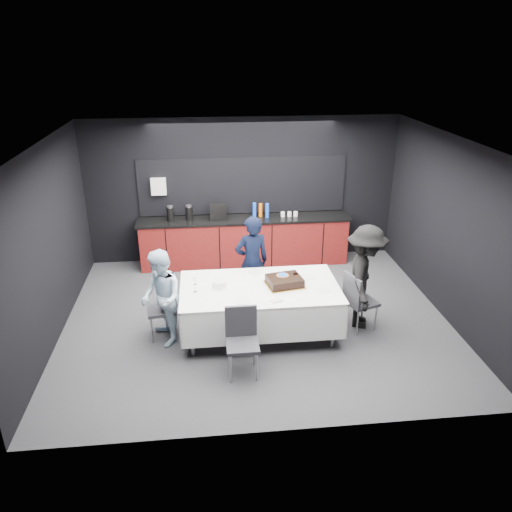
{
  "coord_description": "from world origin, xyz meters",
  "views": [
    {
      "loc": [
        -0.75,
        -6.86,
        4.1
      ],
      "look_at": [
        0.0,
        0.1,
        1.05
      ],
      "focal_mm": 35.0,
      "sensor_mm": 36.0,
      "label": 1
    }
  ],
  "objects_px": {
    "person_right": "(365,277)",
    "person_left": "(161,298)",
    "chair_near": "(242,336)",
    "plate_stack": "(220,284)",
    "champagne_flute": "(195,282)",
    "chair_right": "(357,298)",
    "cake_assembly": "(285,281)",
    "party_table": "(260,295)",
    "chair_left": "(167,304)",
    "person_center": "(252,262)"
  },
  "relations": [
    {
      "from": "chair_right",
      "to": "person_left",
      "type": "height_order",
      "value": "person_left"
    },
    {
      "from": "party_table",
      "to": "plate_stack",
      "type": "bearing_deg",
      "value": 175.29
    },
    {
      "from": "chair_right",
      "to": "party_table",
      "type": "bearing_deg",
      "value": 177.74
    },
    {
      "from": "plate_stack",
      "to": "person_left",
      "type": "height_order",
      "value": "person_left"
    },
    {
      "from": "person_center",
      "to": "person_left",
      "type": "relative_size",
      "value": 1.09
    },
    {
      "from": "champagne_flute",
      "to": "chair_left",
      "type": "xyz_separation_m",
      "value": [
        -0.43,
        0.14,
        -0.4
      ]
    },
    {
      "from": "plate_stack",
      "to": "chair_left",
      "type": "bearing_deg",
      "value": 178.39
    },
    {
      "from": "champagne_flute",
      "to": "plate_stack",
      "type": "bearing_deg",
      "value": 18.22
    },
    {
      "from": "cake_assembly",
      "to": "champagne_flute",
      "type": "bearing_deg",
      "value": -176.66
    },
    {
      "from": "chair_near",
      "to": "chair_left",
      "type": "bearing_deg",
      "value": 136.05
    },
    {
      "from": "cake_assembly",
      "to": "person_right",
      "type": "height_order",
      "value": "person_right"
    },
    {
      "from": "party_table",
      "to": "chair_near",
      "type": "xyz_separation_m",
      "value": [
        -0.34,
        -0.92,
        -0.11
      ]
    },
    {
      "from": "chair_near",
      "to": "party_table",
      "type": "bearing_deg",
      "value": 69.7
    },
    {
      "from": "cake_assembly",
      "to": "chair_right",
      "type": "height_order",
      "value": "cake_assembly"
    },
    {
      "from": "person_center",
      "to": "person_left",
      "type": "xyz_separation_m",
      "value": [
        -1.4,
        -0.97,
        -0.06
      ]
    },
    {
      "from": "person_right",
      "to": "person_left",
      "type": "bearing_deg",
      "value": 111.35
    },
    {
      "from": "chair_near",
      "to": "person_center",
      "type": "relative_size",
      "value": 0.59
    },
    {
      "from": "chair_near",
      "to": "plate_stack",
      "type": "bearing_deg",
      "value": 104.1
    },
    {
      "from": "chair_left",
      "to": "party_table",
      "type": "bearing_deg",
      "value": -2.94
    },
    {
      "from": "party_table",
      "to": "cake_assembly",
      "type": "relative_size",
      "value": 3.89
    },
    {
      "from": "plate_stack",
      "to": "champagne_flute",
      "type": "relative_size",
      "value": 0.92
    },
    {
      "from": "champagne_flute",
      "to": "person_left",
      "type": "xyz_separation_m",
      "value": [
        -0.49,
        -0.02,
        -0.22
      ]
    },
    {
      "from": "party_table",
      "to": "cake_assembly",
      "type": "xyz_separation_m",
      "value": [
        0.37,
        0.01,
        0.2
      ]
    },
    {
      "from": "chair_left",
      "to": "chair_near",
      "type": "bearing_deg",
      "value": -43.95
    },
    {
      "from": "plate_stack",
      "to": "chair_left",
      "type": "relative_size",
      "value": 0.22
    },
    {
      "from": "chair_left",
      "to": "person_right",
      "type": "distance_m",
      "value": 2.98
    },
    {
      "from": "party_table",
      "to": "plate_stack",
      "type": "relative_size",
      "value": 11.3
    },
    {
      "from": "cake_assembly",
      "to": "person_left",
      "type": "xyz_separation_m",
      "value": [
        -1.79,
        -0.1,
        -0.13
      ]
    },
    {
      "from": "party_table",
      "to": "chair_right",
      "type": "relative_size",
      "value": 2.51
    },
    {
      "from": "person_center",
      "to": "person_right",
      "type": "height_order",
      "value": "person_right"
    },
    {
      "from": "chair_left",
      "to": "chair_right",
      "type": "bearing_deg",
      "value": -2.59
    },
    {
      "from": "cake_assembly",
      "to": "person_left",
      "type": "height_order",
      "value": "person_left"
    },
    {
      "from": "cake_assembly",
      "to": "person_left",
      "type": "distance_m",
      "value": 1.8
    },
    {
      "from": "cake_assembly",
      "to": "person_right",
      "type": "xyz_separation_m",
      "value": [
        1.23,
        0.07,
        -0.03
      ]
    },
    {
      "from": "cake_assembly",
      "to": "chair_right",
      "type": "xyz_separation_m",
      "value": [
        1.1,
        -0.07,
        -0.31
      ]
    },
    {
      "from": "cake_assembly",
      "to": "plate_stack",
      "type": "bearing_deg",
      "value": 177.56
    },
    {
      "from": "cake_assembly",
      "to": "person_center",
      "type": "relative_size",
      "value": 0.38
    },
    {
      "from": "plate_stack",
      "to": "chair_left",
      "type": "distance_m",
      "value": 0.84
    },
    {
      "from": "party_table",
      "to": "champagne_flute",
      "type": "distance_m",
      "value": 0.99
    },
    {
      "from": "plate_stack",
      "to": "person_right",
      "type": "height_order",
      "value": "person_right"
    },
    {
      "from": "plate_stack",
      "to": "chair_left",
      "type": "xyz_separation_m",
      "value": [
        -0.78,
        0.02,
        -0.3
      ]
    },
    {
      "from": "plate_stack",
      "to": "person_center",
      "type": "relative_size",
      "value": 0.13
    },
    {
      "from": "chair_left",
      "to": "cake_assembly",
      "type": "bearing_deg",
      "value": -2.07
    },
    {
      "from": "person_center",
      "to": "person_right",
      "type": "bearing_deg",
      "value": 141.3
    },
    {
      "from": "chair_near",
      "to": "person_right",
      "type": "distance_m",
      "value": 2.2
    },
    {
      "from": "party_table",
      "to": "plate_stack",
      "type": "height_order",
      "value": "plate_stack"
    },
    {
      "from": "plate_stack",
      "to": "person_right",
      "type": "xyz_separation_m",
      "value": [
        2.18,
        0.03,
        -0.02
      ]
    },
    {
      "from": "champagne_flute",
      "to": "person_left",
      "type": "height_order",
      "value": "person_left"
    },
    {
      "from": "person_right",
      "to": "champagne_flute",
      "type": "bearing_deg",
      "value": 111.46
    },
    {
      "from": "chair_right",
      "to": "champagne_flute",
      "type": "bearing_deg",
      "value": -179.74
    }
  ]
}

